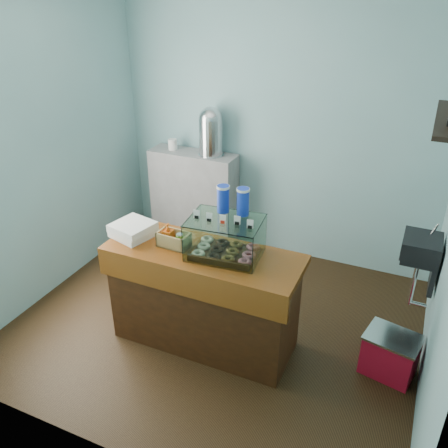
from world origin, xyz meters
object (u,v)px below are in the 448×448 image
at_px(counter, 204,297).
at_px(display_case, 227,233).
at_px(coffee_urn, 211,130).
at_px(red_cooler, 390,354).

relative_size(counter, display_case, 2.68).
distance_m(counter, coffee_urn, 1.96).
bearing_deg(coffee_urn, counter, -66.86).
xyz_separation_m(counter, coffee_urn, (-0.68, 1.59, 0.92)).
bearing_deg(red_cooler, counter, -158.22).
xyz_separation_m(counter, red_cooler, (1.51, 0.26, -0.28)).
xyz_separation_m(counter, display_case, (0.18, 0.07, 0.62)).
bearing_deg(counter, coffee_urn, 113.14).
xyz_separation_m(display_case, coffee_urn, (-0.86, 1.52, 0.30)).
xyz_separation_m(coffee_urn, red_cooler, (2.19, -1.33, -1.19)).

